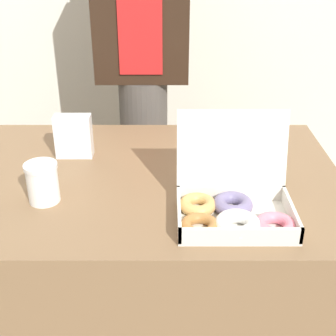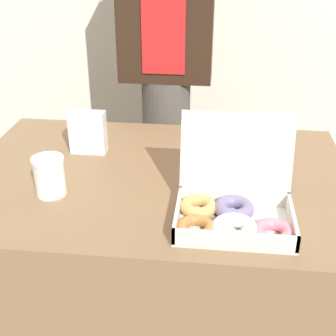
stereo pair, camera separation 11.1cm
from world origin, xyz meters
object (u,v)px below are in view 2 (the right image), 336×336
coffee_cup (49,176)px  napkin_holder (88,132)px  donut_box (231,211)px  person_customer (166,56)px

coffee_cup → napkin_holder: napkin_holder is taller
donut_box → coffee_cup: size_ratio=2.83×
coffee_cup → napkin_holder: 0.27m
donut_box → person_customer: person_customer is taller
coffee_cup → person_customer: (0.22, 0.77, 0.14)m
donut_box → coffee_cup: donut_box is taller
donut_box → napkin_holder: (-0.45, 0.36, 0.03)m
coffee_cup → person_customer: bearing=73.9°
coffee_cup → napkin_holder: (0.03, 0.27, 0.01)m
donut_box → coffee_cup: (-0.48, 0.09, 0.02)m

